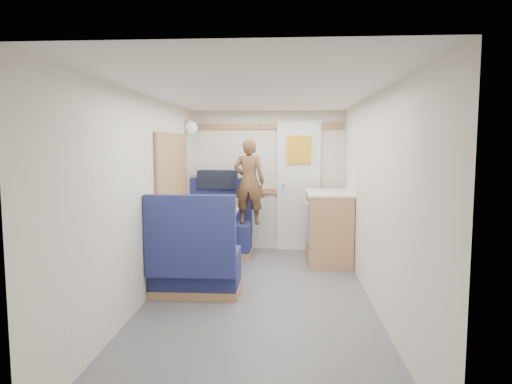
# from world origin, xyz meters

# --- Properties ---
(floor) EXTENTS (4.50, 4.50, 0.00)m
(floor) POSITION_xyz_m (0.00, 0.00, 0.00)
(floor) COLOR #515156
(floor) RESTS_ON ground
(ceiling) EXTENTS (4.50, 4.50, 0.00)m
(ceiling) POSITION_xyz_m (0.00, 0.00, 2.00)
(ceiling) COLOR silver
(ceiling) RESTS_ON wall_back
(wall_back) EXTENTS (2.20, 0.02, 2.00)m
(wall_back) POSITION_xyz_m (0.00, 2.25, 1.00)
(wall_back) COLOR silver
(wall_back) RESTS_ON floor
(wall_left) EXTENTS (0.02, 4.50, 2.00)m
(wall_left) POSITION_xyz_m (-1.10, 0.00, 1.00)
(wall_left) COLOR silver
(wall_left) RESTS_ON floor
(wall_right) EXTENTS (0.02, 4.50, 2.00)m
(wall_right) POSITION_xyz_m (1.10, 0.00, 1.00)
(wall_right) COLOR silver
(wall_right) RESTS_ON floor
(oak_trim_low) EXTENTS (2.15, 0.02, 0.08)m
(oak_trim_low) POSITION_xyz_m (0.00, 2.23, 0.85)
(oak_trim_low) COLOR olive
(oak_trim_low) RESTS_ON wall_back
(oak_trim_high) EXTENTS (2.15, 0.02, 0.08)m
(oak_trim_high) POSITION_xyz_m (0.00, 2.23, 1.78)
(oak_trim_high) COLOR olive
(oak_trim_high) RESTS_ON wall_back
(side_window) EXTENTS (0.04, 1.30, 0.72)m
(side_window) POSITION_xyz_m (-1.08, 1.00, 1.25)
(side_window) COLOR #9CAA90
(side_window) RESTS_ON wall_left
(rear_door) EXTENTS (0.62, 0.12, 1.86)m
(rear_door) POSITION_xyz_m (0.45, 2.22, 0.97)
(rear_door) COLOR white
(rear_door) RESTS_ON wall_back
(dinette_table) EXTENTS (0.62, 0.92, 0.72)m
(dinette_table) POSITION_xyz_m (-0.65, 1.00, 0.57)
(dinette_table) COLOR white
(dinette_table) RESTS_ON floor
(bench_far) EXTENTS (0.90, 0.59, 1.05)m
(bench_far) POSITION_xyz_m (-0.65, 1.86, 0.30)
(bench_far) COLOR #18194D
(bench_far) RESTS_ON floor
(bench_near) EXTENTS (0.90, 0.59, 1.05)m
(bench_near) POSITION_xyz_m (-0.65, 0.14, 0.30)
(bench_near) COLOR #18194D
(bench_near) RESTS_ON floor
(ledge) EXTENTS (0.90, 0.14, 0.04)m
(ledge) POSITION_xyz_m (-0.65, 2.12, 0.88)
(ledge) COLOR olive
(ledge) RESTS_ON bench_far
(dome_light) EXTENTS (0.20, 0.20, 0.20)m
(dome_light) POSITION_xyz_m (-1.04, 1.85, 1.75)
(dome_light) COLOR white
(dome_light) RESTS_ON wall_left
(galley_counter) EXTENTS (0.57, 0.92, 0.92)m
(galley_counter) POSITION_xyz_m (0.82, 1.55, 0.47)
(galley_counter) COLOR olive
(galley_counter) RESTS_ON floor
(person) EXTENTS (0.45, 0.32, 1.16)m
(person) POSITION_xyz_m (-0.23, 1.76, 1.03)
(person) COLOR brown
(person) RESTS_ON bench_far
(duffel_bag) EXTENTS (0.55, 0.28, 0.26)m
(duffel_bag) POSITION_xyz_m (-0.71, 2.12, 1.03)
(duffel_bag) COLOR black
(duffel_bag) RESTS_ON ledge
(tray) EXTENTS (0.40, 0.45, 0.02)m
(tray) POSITION_xyz_m (-0.50, 0.75, 0.73)
(tray) COLOR white
(tray) RESTS_ON dinette_table
(orange_fruit) EXTENTS (0.08, 0.08, 0.08)m
(orange_fruit) POSITION_xyz_m (-0.50, 0.79, 0.78)
(orange_fruit) COLOR orange
(orange_fruit) RESTS_ON tray
(cheese_block) EXTENTS (0.11, 0.08, 0.03)m
(cheese_block) POSITION_xyz_m (-0.53, 0.85, 0.75)
(cheese_block) COLOR #DAC47E
(cheese_block) RESTS_ON tray
(wine_glass) EXTENTS (0.08, 0.08, 0.17)m
(wine_glass) POSITION_xyz_m (-0.66, 1.09, 0.84)
(wine_glass) COLOR white
(wine_glass) RESTS_ON dinette_table
(tumbler_left) EXTENTS (0.07, 0.07, 0.11)m
(tumbler_left) POSITION_xyz_m (-0.75, 0.71, 0.77)
(tumbler_left) COLOR white
(tumbler_left) RESTS_ON dinette_table
(tumbler_mid) EXTENTS (0.07, 0.07, 0.11)m
(tumbler_mid) POSITION_xyz_m (-0.77, 1.31, 0.78)
(tumbler_mid) COLOR white
(tumbler_mid) RESTS_ON dinette_table
(tumbler_right) EXTENTS (0.07, 0.07, 0.12)m
(tumbler_right) POSITION_xyz_m (-0.58, 1.25, 0.78)
(tumbler_right) COLOR silver
(tumbler_right) RESTS_ON dinette_table
(beer_glass) EXTENTS (0.07, 0.07, 0.10)m
(beer_glass) POSITION_xyz_m (-0.43, 0.93, 0.77)
(beer_glass) COLOR #924A15
(beer_glass) RESTS_ON dinette_table
(pepper_grinder) EXTENTS (0.03, 0.03, 0.09)m
(pepper_grinder) POSITION_xyz_m (-0.72, 0.99, 0.76)
(pepper_grinder) COLOR black
(pepper_grinder) RESTS_ON dinette_table
(salt_grinder) EXTENTS (0.03, 0.03, 0.08)m
(salt_grinder) POSITION_xyz_m (-0.72, 1.10, 0.76)
(salt_grinder) COLOR white
(salt_grinder) RESTS_ON dinette_table
(bread_loaf) EXTENTS (0.14, 0.27, 0.11)m
(bread_loaf) POSITION_xyz_m (-0.43, 1.38, 0.78)
(bread_loaf) COLOR olive
(bread_loaf) RESTS_ON dinette_table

